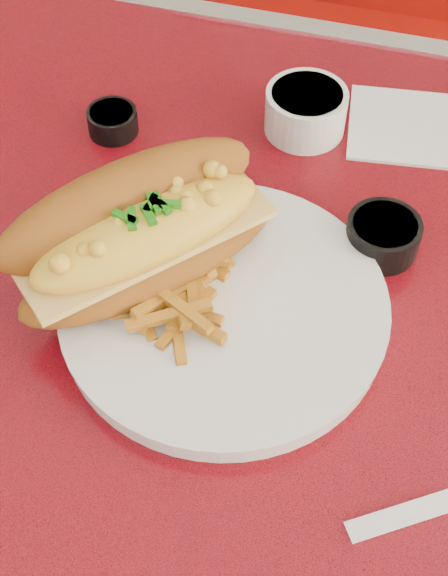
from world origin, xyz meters
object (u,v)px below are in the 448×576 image
(dinner_plate, at_px, (224,308))
(fork, at_px, (298,315))
(diner_table, at_px, (252,376))
(sauce_cup_left, at_px, (113,120))
(booth_bench_far, at_px, (352,125))
(gravy_ramekin, at_px, (306,110))
(sauce_cup_right, at_px, (383,235))
(mac_hoagie, at_px, (141,231))

(dinner_plate, distance_m, fork, 0.07)
(diner_table, bearing_deg, sauce_cup_left, 141.71)
(booth_bench_far, bearing_deg, diner_table, -90.00)
(gravy_ramekin, bearing_deg, dinner_plate, -92.98)
(diner_table, height_order, booth_bench_far, booth_bench_far)
(fork, distance_m, sauce_cup_left, 0.32)
(dinner_plate, bearing_deg, fork, 3.45)
(gravy_ramekin, distance_m, sauce_cup_right, 0.18)
(fork, height_order, sauce_cup_left, sauce_cup_left)
(sauce_cup_left, bearing_deg, diner_table, -38.29)
(booth_bench_far, bearing_deg, sauce_cup_left, -106.99)
(gravy_ramekin, relative_size, sauce_cup_left, 1.60)
(booth_bench_far, height_order, sauce_cup_left, booth_bench_far)
(sauce_cup_right, bearing_deg, dinner_plate, -135.80)
(booth_bench_far, relative_size, gravy_ramekin, 12.65)
(diner_table, xyz_separation_m, sauce_cup_left, (-0.20, 0.16, 0.18))
(sauce_cup_right, bearing_deg, fork, -115.98)
(fork, relative_size, gravy_ramekin, 1.29)
(diner_table, distance_m, sauce_cup_left, 0.31)
(mac_hoagie, height_order, sauce_cup_left, mac_hoagie)
(diner_table, xyz_separation_m, fork, (0.05, -0.04, 0.18))
(booth_bench_far, relative_size, fork, 9.81)
(dinner_plate, bearing_deg, mac_hoagie, 165.75)
(fork, distance_m, sauce_cup_right, 0.12)
(booth_bench_far, distance_m, sauce_cup_left, 0.84)
(mac_hoagie, relative_size, sauce_cup_left, 4.44)
(sauce_cup_left, bearing_deg, fork, -38.84)
(dinner_plate, xyz_separation_m, sauce_cup_right, (0.12, 0.12, 0.01))
(booth_bench_far, relative_size, sauce_cup_right, 14.38)
(diner_table, height_order, sauce_cup_right, sauce_cup_right)
(booth_bench_far, xyz_separation_m, mac_hoagie, (-0.10, -0.83, 0.55))
(mac_hoagie, xyz_separation_m, gravy_ramekin, (0.09, 0.24, -0.04))
(booth_bench_far, xyz_separation_m, sauce_cup_left, (-0.20, -0.65, 0.50))
(gravy_ramekin, bearing_deg, booth_bench_far, 89.51)
(diner_table, relative_size, booth_bench_far, 1.03)
(mac_hoagie, bearing_deg, sauce_cup_left, 70.60)
(diner_table, distance_m, gravy_ramekin, 0.29)
(booth_bench_far, height_order, gravy_ramekin, booth_bench_far)
(dinner_plate, bearing_deg, diner_table, 67.07)
(dinner_plate, xyz_separation_m, sauce_cup_left, (-0.18, 0.20, 0.00))
(sauce_cup_right, bearing_deg, gravy_ramekin, 126.06)
(diner_table, bearing_deg, fork, -41.11)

